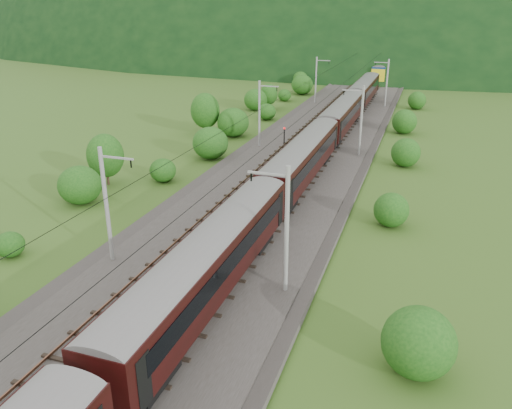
% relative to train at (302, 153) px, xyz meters
% --- Properties ---
extents(ground, '(600.00, 600.00, 0.00)m').
position_rel_train_xyz_m(ground, '(-2.40, -19.31, -3.47)').
color(ground, '#3C5B1C').
rests_on(ground, ground).
extents(railbed, '(14.00, 220.00, 0.30)m').
position_rel_train_xyz_m(railbed, '(-2.40, -9.31, -3.32)').
color(railbed, '#38332D').
rests_on(railbed, ground).
extents(track_left, '(2.40, 220.00, 0.27)m').
position_rel_train_xyz_m(track_left, '(-4.80, -9.31, -3.10)').
color(track_left, brown).
rests_on(track_left, railbed).
extents(track_right, '(2.40, 220.00, 0.27)m').
position_rel_train_xyz_m(track_right, '(-0.00, -9.31, -3.10)').
color(track_right, brown).
rests_on(track_right, railbed).
extents(catenary_left, '(2.54, 192.28, 8.00)m').
position_rel_train_xyz_m(catenary_left, '(-8.52, 12.69, 1.03)').
color(catenary_left, gray).
rests_on(catenary_left, railbed).
extents(catenary_right, '(2.54, 192.28, 8.00)m').
position_rel_train_xyz_m(catenary_right, '(3.72, 12.69, 1.03)').
color(catenary_right, gray).
rests_on(catenary_right, railbed).
extents(overhead_wires, '(4.83, 198.00, 0.03)m').
position_rel_train_xyz_m(overhead_wires, '(-2.40, -9.31, 3.63)').
color(overhead_wires, black).
rests_on(overhead_wires, ground).
extents(mountain_main, '(504.00, 360.00, 244.00)m').
position_rel_train_xyz_m(mountain_main, '(-2.40, 240.69, -3.47)').
color(mountain_main, black).
rests_on(mountain_main, ground).
extents(mountain_ridge, '(336.00, 280.00, 132.00)m').
position_rel_train_xyz_m(mountain_ridge, '(-122.40, 280.69, -3.47)').
color(mountain_ridge, black).
rests_on(mountain_ridge, ground).
extents(train, '(2.92, 162.95, 5.08)m').
position_rel_train_xyz_m(train, '(0.00, 0.00, 0.00)').
color(train, black).
rests_on(train, ground).
extents(hazard_post_near, '(0.15, 0.15, 1.39)m').
position_rel_train_xyz_m(hazard_post_near, '(-3.07, 3.21, -2.47)').
color(hazard_post_near, red).
rests_on(hazard_post_near, railbed).
extents(hazard_post_far, '(0.16, 0.16, 1.49)m').
position_rel_train_xyz_m(hazard_post_far, '(-2.34, 5.91, -2.43)').
color(hazard_post_far, red).
rests_on(hazard_post_far, railbed).
extents(signal, '(0.24, 0.24, 2.18)m').
position_rel_train_xyz_m(signal, '(-5.82, 14.31, -1.89)').
color(signal, black).
rests_on(signal, railbed).
extents(vegetation_left, '(12.29, 146.44, 6.46)m').
position_rel_train_xyz_m(vegetation_left, '(-16.02, -7.62, -1.21)').
color(vegetation_left, '#194A13').
rests_on(vegetation_left, ground).
extents(vegetation_right, '(7.05, 108.33, 3.17)m').
position_rel_train_xyz_m(vegetation_right, '(9.74, 1.85, -2.07)').
color(vegetation_right, '#194A13').
rests_on(vegetation_right, ground).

